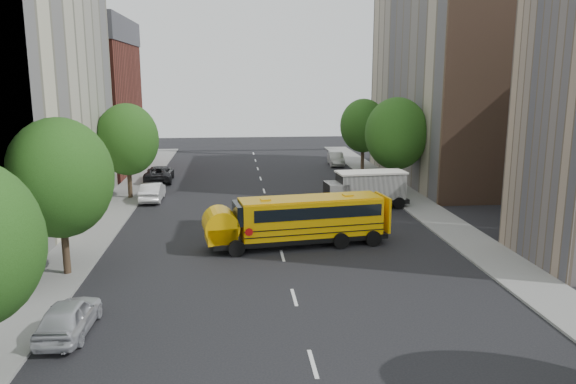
{
  "coord_description": "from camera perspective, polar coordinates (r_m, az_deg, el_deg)",
  "views": [
    {
      "loc": [
        -2.62,
        -31.68,
        9.81
      ],
      "look_at": [
        0.71,
        2.0,
        2.79
      ],
      "focal_mm": 35.0,
      "sensor_mm": 36.0,
      "label": 1
    }
  ],
  "objects": [
    {
      "name": "ground",
      "position": [
        33.27,
        -0.88,
        -5.43
      ],
      "size": [
        120.0,
        120.0,
        0.0
      ],
      "primitive_type": "plane",
      "color": "black",
      "rests_on": "ground"
    },
    {
      "name": "sidewalk_left",
      "position": [
        38.98,
        -18.65,
        -3.4
      ],
      "size": [
        3.0,
        80.0,
        0.12
      ],
      "primitive_type": "cube",
      "color": "slate",
      "rests_on": "ground"
    },
    {
      "name": "sidewalk_right",
      "position": [
        40.49,
        14.96,
        -2.62
      ],
      "size": [
        3.0,
        80.0,
        0.12
      ],
      "primitive_type": "cube",
      "color": "slate",
      "rests_on": "ground"
    },
    {
      "name": "lane_markings",
      "position": [
        42.9,
        -2.0,
        -1.5
      ],
      "size": [
        0.15,
        64.0,
        0.01
      ],
      "primitive_type": "cube",
      "color": "silver",
      "rests_on": "ground"
    },
    {
      "name": "building_left_redbrick",
      "position": [
        61.72,
        -20.27,
        7.93
      ],
      "size": [
        10.0,
        15.0,
        13.0
      ],
      "primitive_type": "cube",
      "color": "maroon",
      "rests_on": "ground"
    },
    {
      "name": "building_right_far",
      "position": [
        55.65,
        16.38,
        10.42
      ],
      "size": [
        10.0,
        22.0,
        18.0
      ],
      "primitive_type": "cube",
      "color": "tan",
      "rests_on": "ground"
    },
    {
      "name": "building_right_sidewall",
      "position": [
        45.61,
        21.57,
        9.9
      ],
      "size": [
        10.1,
        0.3,
        18.0
      ],
      "primitive_type": "cube",
      "color": "brown",
      "rests_on": "ground"
    },
    {
      "name": "street_tree_1",
      "position": [
        29.33,
        -22.17,
        1.31
      ],
      "size": [
        5.12,
        5.12,
        7.9
      ],
      "color": "#38281C",
      "rests_on": "ground"
    },
    {
      "name": "street_tree_2",
      "position": [
        46.71,
        -16.01,
        5.15
      ],
      "size": [
        4.99,
        4.99,
        7.71
      ],
      "color": "#38281C",
      "rests_on": "ground"
    },
    {
      "name": "street_tree_4",
      "position": [
        47.9,
        10.96,
        5.84
      ],
      "size": [
        5.25,
        5.25,
        8.1
      ],
      "color": "#38281C",
      "rests_on": "ground"
    },
    {
      "name": "street_tree_5",
      "position": [
        59.49,
        7.67,
        6.69
      ],
      "size": [
        4.86,
        4.86,
        7.51
      ],
      "color": "#38281C",
      "rests_on": "ground"
    },
    {
      "name": "school_bus",
      "position": [
        32.83,
        0.95,
        -2.71
      ],
      "size": [
        10.58,
        3.82,
        2.92
      ],
      "rotation": [
        0.0,
        0.0,
        0.14
      ],
      "color": "black",
      "rests_on": "ground"
    },
    {
      "name": "safari_truck",
      "position": [
        42.76,
        7.84,
        0.35
      ],
      "size": [
        6.64,
        2.95,
        2.76
      ],
      "rotation": [
        0.0,
        0.0,
        0.09
      ],
      "color": "black",
      "rests_on": "ground"
    },
    {
      "name": "parked_car_0",
      "position": [
        23.69,
        -21.37,
        -11.71
      ],
      "size": [
        1.85,
        4.26,
        1.43
      ],
      "primitive_type": "imported",
      "rotation": [
        0.0,
        0.0,
        3.1
      ],
      "color": "#B4B6BC",
      "rests_on": "ground"
    },
    {
      "name": "parked_car_1",
      "position": [
        46.07,
        -13.61,
        0.04
      ],
      "size": [
        1.59,
        4.51,
        1.49
      ],
      "primitive_type": "imported",
      "rotation": [
        0.0,
        0.0,
        3.14
      ],
      "color": "silver",
      "rests_on": "ground"
    },
    {
      "name": "parked_car_2",
      "position": [
        54.31,
        -12.95,
        1.82
      ],
      "size": [
        2.68,
        5.52,
        1.51
      ],
      "primitive_type": "imported",
      "rotation": [
        0.0,
        0.0,
        3.17
      ],
      "color": "black",
      "rests_on": "ground"
    },
    {
      "name": "parked_car_4",
      "position": [
        48.64,
        9.01,
        0.7
      ],
      "size": [
        1.8,
        3.84,
        1.27
      ],
      "primitive_type": "imported",
      "rotation": [
        0.0,
        0.0,
        -0.08
      ],
      "color": "#2D364F",
      "rests_on": "ground"
    },
    {
      "name": "parked_car_5",
      "position": [
        62.91,
        4.88,
        3.37
      ],
      "size": [
        1.77,
        4.46,
        1.44
      ],
      "primitive_type": "imported",
      "rotation": [
        0.0,
        0.0,
        -0.06
      ],
      "color": "#9B9B96",
      "rests_on": "ground"
    }
  ]
}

